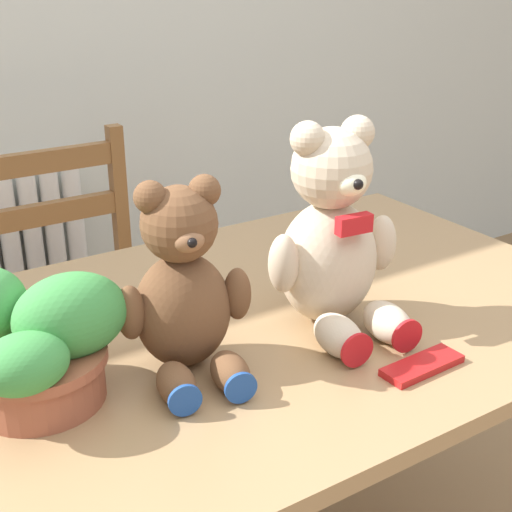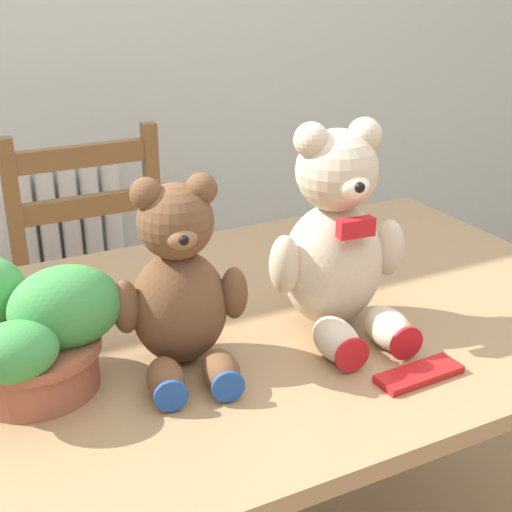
{
  "view_description": "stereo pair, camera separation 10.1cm",
  "coord_description": "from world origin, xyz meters",
  "px_view_note": "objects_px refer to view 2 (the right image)",
  "views": [
    {
      "loc": [
        -0.64,
        -0.53,
        1.36
      ],
      "look_at": [
        -0.08,
        0.35,
        0.92
      ],
      "focal_mm": 50.0,
      "sensor_mm": 36.0,
      "label": 1
    },
    {
      "loc": [
        -0.55,
        -0.58,
        1.36
      ],
      "look_at": [
        -0.08,
        0.35,
        0.92
      ],
      "focal_mm": 50.0,
      "sensor_mm": 36.0,
      "label": 2
    }
  ],
  "objects_px": {
    "teddy_bear_left": "(180,288)",
    "teddy_bear_right": "(337,243)",
    "wooden_chair_behind": "(107,304)",
    "potted_plant": "(34,332)",
    "chocolate_bar": "(419,374)"
  },
  "relations": [
    {
      "from": "teddy_bear_left",
      "to": "chocolate_bar",
      "type": "bearing_deg",
      "value": 156.44
    },
    {
      "from": "wooden_chair_behind",
      "to": "teddy_bear_left",
      "type": "bearing_deg",
      "value": 83.42
    },
    {
      "from": "wooden_chair_behind",
      "to": "chocolate_bar",
      "type": "xyz_separation_m",
      "value": [
        0.2,
        -1.09,
        0.32
      ]
    },
    {
      "from": "teddy_bear_left",
      "to": "teddy_bear_right",
      "type": "relative_size",
      "value": 0.85
    },
    {
      "from": "chocolate_bar",
      "to": "potted_plant",
      "type": "bearing_deg",
      "value": 155.51
    },
    {
      "from": "teddy_bear_right",
      "to": "potted_plant",
      "type": "bearing_deg",
      "value": 1.36
    },
    {
      "from": "teddy_bear_left",
      "to": "potted_plant",
      "type": "distance_m",
      "value": 0.22
    },
    {
      "from": "teddy_bear_left",
      "to": "teddy_bear_right",
      "type": "height_order",
      "value": "teddy_bear_right"
    },
    {
      "from": "teddy_bear_right",
      "to": "potted_plant",
      "type": "height_order",
      "value": "teddy_bear_right"
    },
    {
      "from": "wooden_chair_behind",
      "to": "teddy_bear_right",
      "type": "relative_size",
      "value": 2.58
    },
    {
      "from": "wooden_chair_behind",
      "to": "potted_plant",
      "type": "bearing_deg",
      "value": 69.59
    },
    {
      "from": "chocolate_bar",
      "to": "wooden_chair_behind",
      "type": "bearing_deg",
      "value": 100.56
    },
    {
      "from": "wooden_chair_behind",
      "to": "teddy_bear_left",
      "type": "height_order",
      "value": "teddy_bear_left"
    },
    {
      "from": "wooden_chair_behind",
      "to": "teddy_bear_right",
      "type": "distance_m",
      "value": 1.02
    },
    {
      "from": "teddy_bear_left",
      "to": "potted_plant",
      "type": "height_order",
      "value": "teddy_bear_left"
    }
  ]
}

